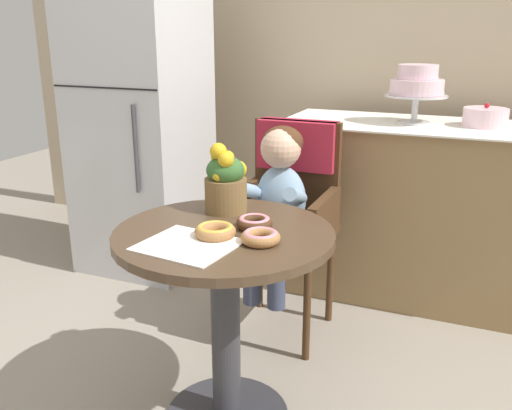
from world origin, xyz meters
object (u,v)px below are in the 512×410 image
(wicker_chair, at_px, (290,193))
(donut_side, at_px, (261,237))
(donut_front, at_px, (254,222))
(donut_mid, at_px, (215,231))
(tiered_cake_stand, at_px, (417,85))
(round_layer_cake, at_px, (485,117))
(cafe_table, at_px, (225,290))
(seated_child, at_px, (278,194))
(refrigerator, at_px, (140,121))
(flower_vase, at_px, (226,180))

(wicker_chair, height_order, donut_side, wicker_chair)
(donut_front, relative_size, donut_mid, 0.91)
(tiered_cake_stand, height_order, round_layer_cake, tiered_cake_stand)
(donut_mid, relative_size, donut_side, 1.07)
(cafe_table, height_order, seated_child, seated_child)
(refrigerator, bearing_deg, tiered_cake_stand, 7.80)
(donut_mid, xyz_separation_m, flower_vase, (-0.08, 0.25, 0.09))
(donut_mid, height_order, tiered_cake_stand, tiered_cake_stand)
(wicker_chair, bearing_deg, tiered_cake_stand, 57.16)
(donut_side, xyz_separation_m, refrigerator, (-1.20, 1.15, 0.11))
(cafe_table, distance_m, wicker_chair, 0.76)
(wicker_chair, height_order, donut_mid, wicker_chair)
(round_layer_cake, bearing_deg, wicker_chair, -142.78)
(donut_front, relative_size, round_layer_cake, 0.58)
(donut_front, height_order, flower_vase, flower_vase)
(seated_child, height_order, round_layer_cake, round_layer_cake)
(cafe_table, height_order, donut_mid, donut_mid)
(donut_front, distance_m, flower_vase, 0.23)
(donut_front, distance_m, donut_mid, 0.15)
(donut_front, bearing_deg, cafe_table, -142.87)
(tiered_cake_stand, distance_m, refrigerator, 1.49)
(wicker_chair, distance_m, donut_front, 0.70)
(flower_vase, relative_size, round_layer_cake, 1.21)
(cafe_table, relative_size, donut_side, 5.91)
(donut_mid, xyz_separation_m, donut_side, (0.15, 0.01, -0.00))
(donut_front, bearing_deg, round_layer_cake, 62.75)
(wicker_chair, height_order, refrigerator, refrigerator)
(seated_child, xyz_separation_m, donut_side, (0.18, -0.64, 0.06))
(round_layer_cake, xyz_separation_m, refrigerator, (-1.78, -0.23, -0.09))
(wicker_chair, relative_size, round_layer_cake, 4.64)
(donut_mid, relative_size, flower_vase, 0.53)
(flower_vase, height_order, round_layer_cake, round_layer_cake)
(seated_child, height_order, flower_vase, flower_vase)
(donut_mid, relative_size, refrigerator, 0.08)
(cafe_table, relative_size, donut_front, 6.05)
(seated_child, bearing_deg, donut_side, -74.02)
(seated_child, distance_m, tiered_cake_stand, 0.93)
(donut_side, relative_size, round_layer_cake, 0.59)
(cafe_table, relative_size, flower_vase, 2.90)
(donut_front, xyz_separation_m, donut_side, (0.07, -0.11, -0.00))
(wicker_chair, xyz_separation_m, tiered_cake_stand, (0.45, 0.55, 0.44))
(seated_child, relative_size, round_layer_cake, 3.53)
(cafe_table, xyz_separation_m, donut_mid, (0.00, -0.06, 0.23))
(cafe_table, relative_size, refrigerator, 0.42)
(flower_vase, bearing_deg, round_layer_cake, 54.33)
(tiered_cake_stand, xyz_separation_m, round_layer_cake, (0.32, 0.03, -0.14))
(cafe_table, height_order, flower_vase, flower_vase)
(donut_front, height_order, donut_side, same)
(donut_front, relative_size, tiered_cake_stand, 0.40)
(seated_child, bearing_deg, donut_mid, -86.91)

